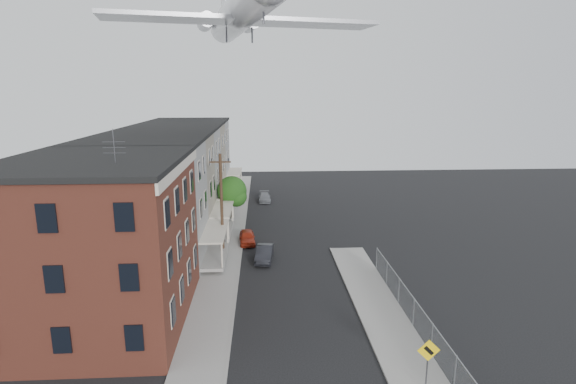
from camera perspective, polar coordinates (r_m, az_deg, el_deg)
name	(u,v)px	position (r m, az deg, el deg)	size (l,w,h in m)	color
ground	(307,383)	(24.14, 2.43, -23.07)	(120.00, 120.00, 0.00)	black
sidewalk_left	(229,234)	(45.82, -7.47, -5.26)	(3.00, 62.00, 0.12)	gray
sidewalk_right	(384,319)	(30.06, 12.13, -15.46)	(3.00, 26.00, 0.12)	gray
curb_left	(244,233)	(45.73, -5.65, -5.24)	(0.15, 62.00, 0.14)	gray
curb_right	(362,319)	(29.72, 9.33, -15.66)	(0.15, 26.00, 0.14)	gray
corner_building	(100,242)	(29.66, -22.81, -5.88)	(10.31, 12.30, 12.15)	#341510
row_house_a	(141,204)	(38.38, -18.15, -1.47)	(11.98, 7.00, 10.30)	slate
row_house_b	(160,186)	(45.00, -15.94, 0.70)	(11.98, 7.00, 10.30)	gray
row_house_c	(174,173)	(51.73, -14.29, 2.31)	(11.98, 7.00, 10.30)	slate
row_house_d	(184,163)	(58.52, -13.02, 3.55)	(11.98, 7.00, 10.30)	gray
row_house_e	(193,156)	(65.36, -12.02, 4.53)	(11.98, 7.00, 10.30)	slate
chainlink_fence	(414,312)	(29.21, 15.68, -14.48)	(0.06, 18.06, 1.90)	gray
warning_sign	(428,357)	(23.42, 17.36, -19.39)	(1.10, 0.11, 2.80)	#515156
utility_pole	(222,204)	(38.81, -8.43, -1.51)	(1.80, 0.26, 9.00)	black
street_tree	(233,192)	(48.69, -7.00, -0.04)	(3.22, 3.20, 5.20)	black
car_near	(247,237)	(42.82, -5.21, -5.73)	(1.43, 3.57, 1.21)	#9F2814
car_mid	(264,253)	(38.54, -3.01, -7.79)	(1.33, 3.82, 1.26)	black
car_far	(265,197)	(58.74, -2.99, -0.67)	(1.53, 3.77, 1.09)	slate
airplane	(239,12)	(43.29, -6.18, 21.78)	(23.76, 27.15, 7.80)	white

